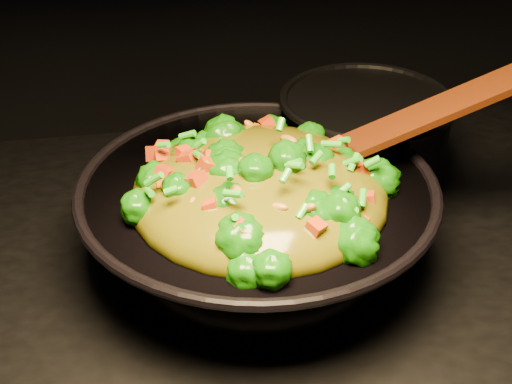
{
  "coord_description": "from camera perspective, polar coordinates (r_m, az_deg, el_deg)",
  "views": [
    {
      "loc": [
        -0.18,
        -0.55,
        1.43
      ],
      "look_at": [
        -0.08,
        0.11,
        0.99
      ],
      "focal_mm": 50.0,
      "sensor_mm": 36.0,
      "label": 1
    }
  ],
  "objects": [
    {
      "name": "back_pot",
      "position": [
        0.97,
        8.61,
        4.25
      ],
      "size": [
        0.28,
        0.28,
        0.13
      ],
      "primitive_type": "cylinder",
      "rotation": [
        0.0,
        0.0,
        -0.36
      ],
      "color": "black",
      "rests_on": "stovetop"
    },
    {
      "name": "spatula",
      "position": [
        0.81,
        12.31,
        5.55
      ],
      "size": [
        0.3,
        0.05,
        0.13
      ],
      "primitive_type": "cube",
      "rotation": [
        0.0,
        -0.38,
        -0.02
      ],
      "color": "#3B1209",
      "rests_on": "wok"
    },
    {
      "name": "wok",
      "position": [
        0.81,
        0.11,
        -2.7
      ],
      "size": [
        0.45,
        0.45,
        0.11
      ],
      "primitive_type": null,
      "rotation": [
        0.0,
        0.0,
        0.19
      ],
      "color": "black",
      "rests_on": "stovetop"
    },
    {
      "name": "stir_fry",
      "position": [
        0.73,
        0.26,
        2.53
      ],
      "size": [
        0.27,
        0.27,
        0.09
      ],
      "primitive_type": null,
      "rotation": [
        0.0,
        0.0,
        -0.0
      ],
      "color": "#155B06",
      "rests_on": "wok"
    }
  ]
}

